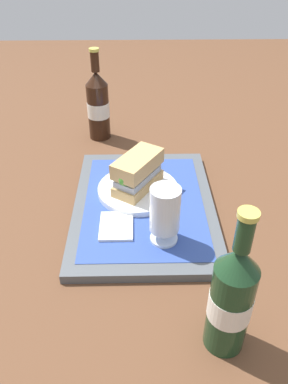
# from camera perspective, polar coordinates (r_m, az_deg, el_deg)

# --- Properties ---
(ground_plane) EXTENTS (3.00, 3.00, 0.00)m
(ground_plane) POSITION_cam_1_polar(r_m,az_deg,el_deg) (0.89, 0.00, -2.60)
(ground_plane) COLOR brown
(tray) EXTENTS (0.44, 0.32, 0.02)m
(tray) POSITION_cam_1_polar(r_m,az_deg,el_deg) (0.89, 0.00, -2.10)
(tray) COLOR #4C5156
(tray) RESTS_ON ground_plane
(placemat) EXTENTS (0.38, 0.27, 0.00)m
(placemat) POSITION_cam_1_polar(r_m,az_deg,el_deg) (0.88, 0.00, -1.55)
(placemat) COLOR #2D4793
(placemat) RESTS_ON tray
(plate) EXTENTS (0.19, 0.19, 0.01)m
(plate) POSITION_cam_1_polar(r_m,az_deg,el_deg) (0.91, -0.89, 0.35)
(plate) COLOR white
(plate) RESTS_ON placemat
(sandwich) EXTENTS (0.14, 0.12, 0.08)m
(sandwich) POSITION_cam_1_polar(r_m,az_deg,el_deg) (0.88, -1.04, 2.91)
(sandwich) COLOR tan
(sandwich) RESTS_ON plate
(beer_glass) EXTENTS (0.06, 0.06, 0.12)m
(beer_glass) POSITION_cam_1_polar(r_m,az_deg,el_deg) (0.74, 3.12, -3.22)
(beer_glass) COLOR silver
(beer_glass) RESTS_ON placemat
(napkin_folded) EXTENTS (0.09, 0.07, 0.01)m
(napkin_folded) POSITION_cam_1_polar(r_m,az_deg,el_deg) (0.81, -4.14, -5.07)
(napkin_folded) COLOR white
(napkin_folded) RESTS_ON placemat
(beer_bottle) EXTENTS (0.07, 0.07, 0.27)m
(beer_bottle) POSITION_cam_1_polar(r_m,az_deg,el_deg) (0.59, 12.86, -15.20)
(beer_bottle) COLOR #19381E
(beer_bottle) RESTS_ON ground_plane
(second_bottle) EXTENTS (0.07, 0.07, 0.27)m
(second_bottle) POSITION_cam_1_polar(r_m,az_deg,el_deg) (1.16, -6.86, 12.76)
(second_bottle) COLOR black
(second_bottle) RESTS_ON ground_plane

